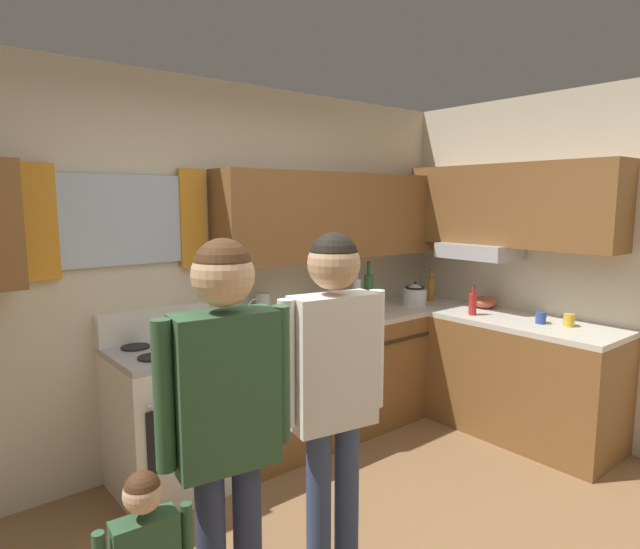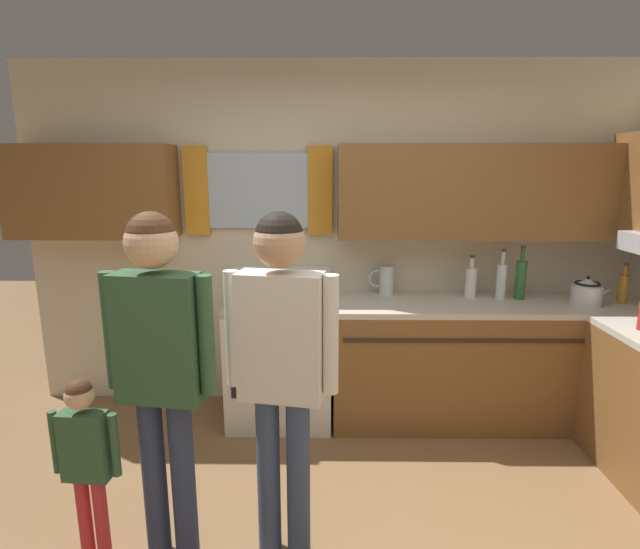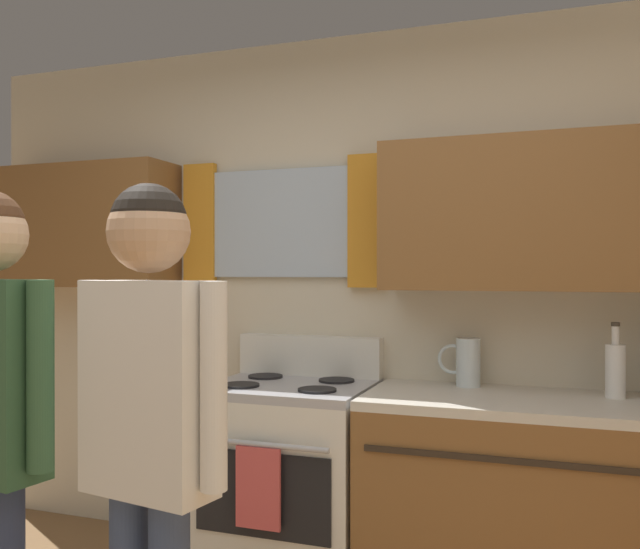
% 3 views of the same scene
% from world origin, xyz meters
% --- Properties ---
extents(back_wall_unit, '(4.60, 0.42, 2.60)m').
position_xyz_m(back_wall_unit, '(0.06, 1.82, 1.44)').
color(back_wall_unit, beige).
rests_on(back_wall_unit, ground).
extents(kitchen_counter_run, '(2.27, 1.97, 0.90)m').
position_xyz_m(kitchen_counter_run, '(1.47, 1.17, 0.45)').
color(kitchen_counter_run, brown).
rests_on(kitchen_counter_run, ground).
extents(stove_oven, '(0.74, 0.67, 1.10)m').
position_xyz_m(stove_oven, '(-0.36, 1.54, 0.47)').
color(stove_oven, silver).
rests_on(stove_oven, ground).
extents(bottle_oil_amber, '(0.06, 0.06, 0.29)m').
position_xyz_m(bottle_oil_amber, '(2.07, 1.53, 1.01)').
color(bottle_oil_amber, '#B27223').
rests_on(bottle_oil_amber, kitchen_counter_run).
extents(bottle_milk_white, '(0.08, 0.08, 0.31)m').
position_xyz_m(bottle_milk_white, '(1.04, 1.67, 1.02)').
color(bottle_milk_white, white).
rests_on(bottle_milk_white, kitchen_counter_run).
extents(bottle_tall_clear, '(0.07, 0.07, 0.37)m').
position_xyz_m(bottle_tall_clear, '(1.25, 1.62, 1.04)').
color(bottle_tall_clear, silver).
rests_on(bottle_tall_clear, kitchen_counter_run).
extents(bottle_wine_green, '(0.08, 0.08, 0.39)m').
position_xyz_m(bottle_wine_green, '(1.39, 1.62, 1.05)').
color(bottle_wine_green, '#2D6633').
rests_on(bottle_wine_green, kitchen_counter_run).
extents(stovetop_kettle, '(0.27, 0.20, 0.21)m').
position_xyz_m(stovetop_kettle, '(1.79, 1.47, 1.00)').
color(stovetop_kettle, silver).
rests_on(stovetop_kettle, kitchen_counter_run).
extents(water_pitcher, '(0.19, 0.11, 0.22)m').
position_xyz_m(water_pitcher, '(0.42, 1.75, 1.01)').
color(water_pitcher, silver).
rests_on(water_pitcher, kitchen_counter_run).
extents(adult_holding_child, '(0.51, 0.23, 1.66)m').
position_xyz_m(adult_holding_child, '(-0.76, 0.17, 1.05)').
color(adult_holding_child, '#2D3856').
rests_on(adult_holding_child, ground).
extents(adult_in_plaid, '(0.51, 0.23, 1.66)m').
position_xyz_m(adult_in_plaid, '(-0.23, 0.20, 1.05)').
color(adult_in_plaid, '#38476B').
rests_on(adult_in_plaid, ground).
extents(small_child, '(0.32, 0.13, 0.94)m').
position_xyz_m(small_child, '(-1.11, 0.11, 0.59)').
color(small_child, red).
rests_on(small_child, ground).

